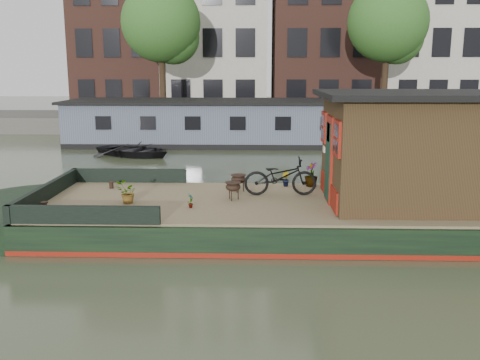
{
  "coord_description": "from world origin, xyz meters",
  "views": [
    {
      "loc": [
        -1.19,
        -11.64,
        3.54
      ],
      "look_at": [
        -1.56,
        0.5,
        1.02
      ],
      "focal_mm": 40.0,
      "sensor_mm": 36.0,
      "label": 1
    }
  ],
  "objects_px": {
    "cabin": "(411,147)",
    "bicycle": "(280,177)",
    "brazier_front": "(233,191)",
    "brazier_rear": "(238,183)",
    "dinghy": "(134,147)"
  },
  "relations": [
    {
      "from": "brazier_rear",
      "to": "dinghy",
      "type": "distance_m",
      "value": 10.51
    },
    {
      "from": "cabin",
      "to": "bicycle",
      "type": "distance_m",
      "value": 2.97
    },
    {
      "from": "dinghy",
      "to": "brazier_front",
      "type": "bearing_deg",
      "value": -127.96
    },
    {
      "from": "brazier_front",
      "to": "dinghy",
      "type": "xyz_separation_m",
      "value": [
        -4.58,
        10.22,
        -0.5
      ]
    },
    {
      "from": "dinghy",
      "to": "cabin",
      "type": "bearing_deg",
      "value": -112.65
    },
    {
      "from": "bicycle",
      "to": "dinghy",
      "type": "relative_size",
      "value": 0.49
    },
    {
      "from": "brazier_front",
      "to": "cabin",
      "type": "bearing_deg",
      "value": -1.1
    },
    {
      "from": "brazier_front",
      "to": "dinghy",
      "type": "height_order",
      "value": "brazier_front"
    },
    {
      "from": "bicycle",
      "to": "brazier_front",
      "type": "relative_size",
      "value": 4.12
    },
    {
      "from": "dinghy",
      "to": "bicycle",
      "type": "bearing_deg",
      "value": -121.88
    },
    {
      "from": "bicycle",
      "to": "brazier_rear",
      "type": "xyz_separation_m",
      "value": [
        -0.99,
        0.33,
        -0.23
      ]
    },
    {
      "from": "brazier_front",
      "to": "brazier_rear",
      "type": "xyz_separation_m",
      "value": [
        0.09,
        0.82,
        0.0
      ]
    },
    {
      "from": "bicycle",
      "to": "brazier_front",
      "type": "bearing_deg",
      "value": 111.92
    },
    {
      "from": "bicycle",
      "to": "dinghy",
      "type": "xyz_separation_m",
      "value": [
        -5.66,
        9.72,
        -0.74
      ]
    },
    {
      "from": "bicycle",
      "to": "cabin",
      "type": "bearing_deg",
      "value": -104.05
    }
  ]
}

